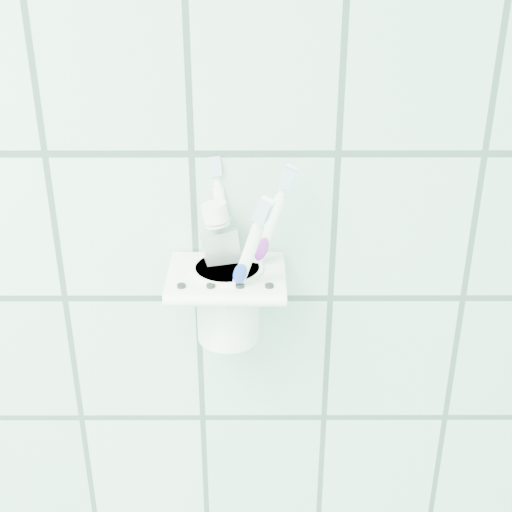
{
  "coord_description": "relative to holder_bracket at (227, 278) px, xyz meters",
  "views": [
    {
      "loc": [
        0.66,
        0.51,
        1.65
      ],
      "look_at": [
        0.66,
        1.1,
        1.35
      ],
      "focal_mm": 50.0,
      "sensor_mm": 36.0,
      "label": 1
    }
  ],
  "objects": [
    {
      "name": "holder_bracket",
      "position": [
        0.0,
        0.0,
        0.0
      ],
      "size": [
        0.12,
        0.1,
        0.04
      ],
      "color": "white",
      "rests_on": "wall_back"
    },
    {
      "name": "toothbrush_pink",
      "position": [
        0.01,
        0.01,
        0.03
      ],
      "size": [
        0.03,
        0.05,
        0.18
      ],
      "rotation": [
        -0.26,
        -0.1,
        0.05
      ],
      "color": "white",
      "rests_on": "cup"
    },
    {
      "name": "toothpaste_tube",
      "position": [
        0.01,
        0.01,
        0.02
      ],
      "size": [
        0.05,
        0.04,
        0.15
      ],
      "rotation": [
        -0.06,
        -0.13,
        0.27
      ],
      "color": "silver",
      "rests_on": "cup"
    },
    {
      "name": "toothbrush_orange",
      "position": [
        -0.01,
        -0.01,
        0.03
      ],
      "size": [
        0.06,
        0.06,
        0.19
      ],
      "rotation": [
        0.16,
        0.36,
        -0.41
      ],
      "color": "white",
      "rests_on": "cup"
    },
    {
      "name": "toothbrush_blue",
      "position": [
        0.01,
        0.02,
        0.03
      ],
      "size": [
        0.06,
        0.02,
        0.19
      ],
      "rotation": [
        -0.04,
        0.31,
        -0.23
      ],
      "color": "white",
      "rests_on": "cup"
    },
    {
      "name": "cup",
      "position": [
        0.0,
        0.0,
        -0.03
      ],
      "size": [
        0.07,
        0.07,
        0.08
      ],
      "color": "white",
      "rests_on": "holder_bracket"
    }
  ]
}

